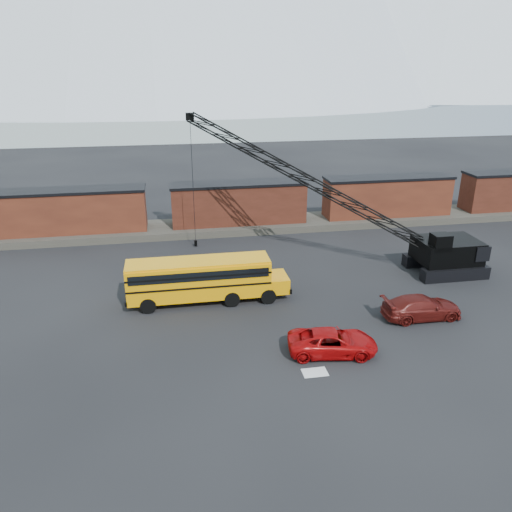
{
  "coord_description": "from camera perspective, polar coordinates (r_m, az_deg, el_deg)",
  "views": [
    {
      "loc": [
        -6.82,
        -26.54,
        16.18
      ],
      "look_at": [
        -0.96,
        6.57,
        3.0
      ],
      "focal_mm": 35.0,
      "sensor_mm": 36.0,
      "label": 1
    }
  ],
  "objects": [
    {
      "name": "boxcar_west_near",
      "position": [
        51.19,
        -20.07,
        4.89
      ],
      "size": [
        13.7,
        3.1,
        4.17
      ],
      "color": "#411C12",
      "rests_on": "gravel_berm"
    },
    {
      "name": "snow_patch",
      "position": [
        28.69,
        6.74,
        -13.07
      ],
      "size": [
        1.4,
        0.9,
        0.02
      ],
      "primitive_type": "cube",
      "color": "silver",
      "rests_on": "ground"
    },
    {
      "name": "boxcar_east_near",
      "position": [
        55.29,
        14.78,
        6.65
      ],
      "size": [
        13.7,
        3.1,
        4.17
      ],
      "color": "#411C12",
      "rests_on": "gravel_berm"
    },
    {
      "name": "ground",
      "position": [
        31.82,
        3.81,
        -9.21
      ],
      "size": [
        160.0,
        160.0,
        0.0
      ],
      "primitive_type": "plane",
      "color": "black",
      "rests_on": "ground"
    },
    {
      "name": "crawler_crane",
      "position": [
        41.83,
        5.7,
        8.7
      ],
      "size": [
        22.99,
        12.15,
        12.29
      ],
      "color": "black",
      "rests_on": "ground"
    },
    {
      "name": "school_bus",
      "position": [
        35.59,
        -5.99,
        -2.56
      ],
      "size": [
        11.65,
        2.65,
        3.19
      ],
      "color": "orange",
      "rests_on": "ground"
    },
    {
      "name": "boxcar_mid",
      "position": [
        50.82,
        -1.98,
        6.08
      ],
      "size": [
        13.7,
        3.1,
        4.17
      ],
      "color": "#4E2016",
      "rests_on": "gravel_berm"
    },
    {
      "name": "red_pickup",
      "position": [
        30.15,
        8.73,
        -9.69
      ],
      "size": [
        5.58,
        3.2,
        1.46
      ],
      "primitive_type": "imported",
      "rotation": [
        0.0,
        0.0,
        1.42
      ],
      "color": "#A80809",
      "rests_on": "ground"
    },
    {
      "name": "maroon_suv",
      "position": [
        35.4,
        18.41,
        -5.57
      ],
      "size": [
        5.38,
        2.21,
        1.56
      ],
      "primitive_type": "imported",
      "rotation": [
        0.0,
        0.0,
        1.58
      ],
      "color": "#4F110E",
      "rests_on": "ground"
    },
    {
      "name": "gravel_berm",
      "position": [
        51.51,
        -1.95,
        3.49
      ],
      "size": [
        120.0,
        5.0,
        0.7
      ],
      "primitive_type": "cube",
      "color": "#4D493F",
      "rests_on": "ground"
    }
  ]
}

